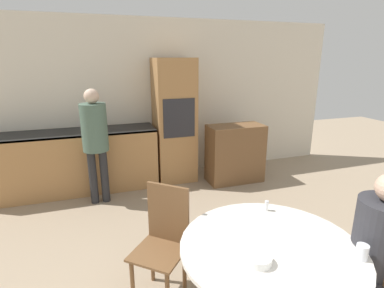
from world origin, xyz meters
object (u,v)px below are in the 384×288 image
Objects in this scene: person_standing at (95,135)px; bowl_near at (258,259)px; oven_unit at (174,121)px; cup at (362,252)px; dining_table at (268,273)px; person_seated at (383,249)px; sideboard at (235,153)px; chair_far_left at (164,236)px.

bowl_near is (0.90, -2.73, -0.21)m from person_standing.
oven_unit is 1.35m from person_standing.
cup is at bearing -14.93° from bowl_near.
dining_table is at bearing -93.11° from oven_unit.
person_seated reaches higher than cup.
oven_unit reaches higher than dining_table.
person_standing reaches higher than cup.
oven_unit reaches higher than sideboard.
oven_unit is 20.02× the size of cup.
cup is (-0.61, -3.00, 0.33)m from sideboard.
person_seated is at bearing 10.74° from cup.
chair_far_left is at bearing 145.25° from person_seated.
sideboard is at bearing 66.11° from bowl_near.
bowl_near is (-1.25, -2.83, 0.30)m from sideboard.
person_standing is (-1.24, -0.52, -0.00)m from oven_unit.
cup is at bearing -33.03° from dining_table.
oven_unit is at bearing 94.96° from cup.
person_standing reaches higher than dining_table.
oven_unit is at bearing 114.01° from chair_far_left.
sideboard is (0.91, -0.42, -0.52)m from oven_unit.
dining_table is at bearing 36.82° from bowl_near.
oven_unit is 2.10× the size of sideboard.
dining_table is at bearing -67.55° from person_standing.
dining_table is at bearing 146.97° from cup.
oven_unit is 3.16m from dining_table.
dining_table is 12.54× the size of cup.
bowl_near is at bearing -96.06° from oven_unit.
sideboard is 3.08m from cup.
sideboard is 0.59× the size of person_standing.
cup is at bearing -0.63° from chair_far_left.
person_standing is 9.46× the size of bowl_near.
sideboard reaches higher than cup.
person_standing is (-1.79, 2.86, 0.26)m from person_seated.
oven_unit is at bearing 99.14° from person_seated.
sideboard is at bearing 68.23° from dining_table.
sideboard is at bearing 82.94° from person_seated.
sideboard is 9.52× the size of cup.
oven_unit is 3.44m from cup.
dining_table is 0.98× the size of person_seated.
oven_unit is at bearing 22.63° from person_standing.
chair_far_left is at bearing -107.30° from oven_unit.
oven_unit is 11.72× the size of bowl_near.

